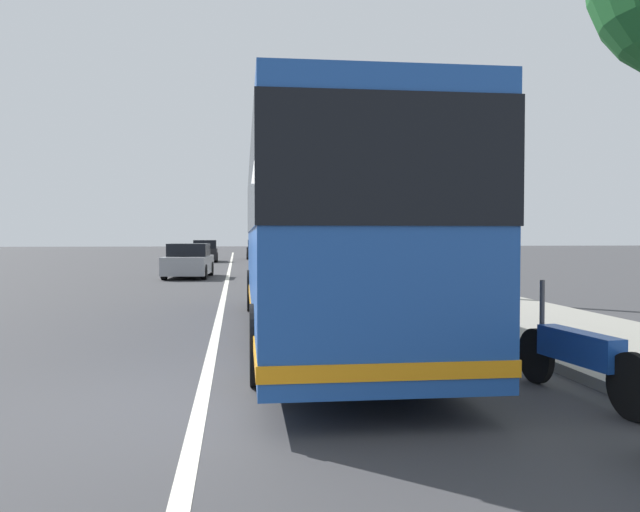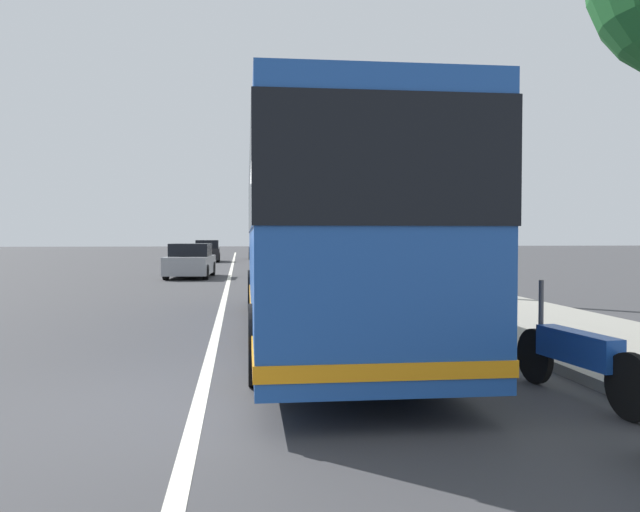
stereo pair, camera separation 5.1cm
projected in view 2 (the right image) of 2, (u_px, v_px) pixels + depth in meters
ground_plane at (200, 402)px, 6.93m from camera, size 220.00×220.00×0.00m
sidewalk_curb at (454, 299)px, 17.66m from camera, size 110.00×3.60×0.14m
lane_divider_line at (223, 304)px, 16.85m from camera, size 110.00×0.16×0.01m
coach_bus at (316, 228)px, 11.62m from camera, size 12.16×2.61×3.36m
motorcycle_angled at (577, 356)px, 7.01m from camera, size 2.32×0.38×1.29m
motorcycle_mid_row at (430, 309)px, 11.80m from camera, size 2.32×0.30×1.23m
car_oncoming at (207, 252)px, 45.35m from camera, size 4.09×1.84×1.55m
car_behind_bus at (190, 262)px, 27.88m from camera, size 4.33×2.07×1.50m
car_far_distant at (261, 250)px, 50.92m from camera, size 4.15×2.01×1.55m
utility_pole at (434, 184)px, 18.15m from camera, size 0.31×0.31×6.63m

